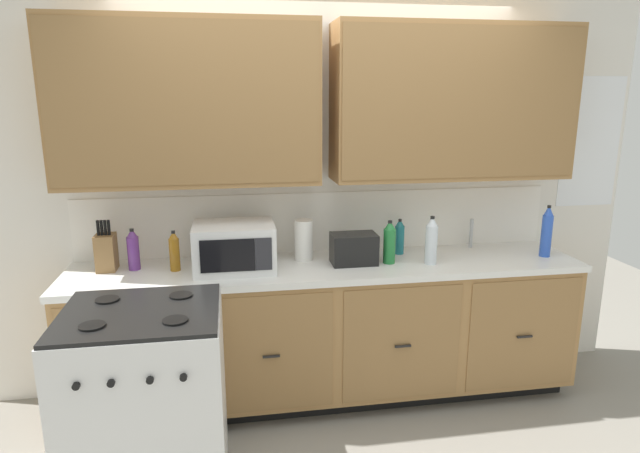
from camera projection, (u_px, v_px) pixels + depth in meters
ground_plane at (337, 423)px, 3.29m from camera, size 8.00×8.00×0.00m
wall_unit at (324, 139)px, 3.37m from camera, size 4.35×0.40×2.60m
counter_run at (329, 330)px, 3.47m from camera, size 3.18×0.64×0.92m
stove_range at (147, 398)px, 2.70m from camera, size 0.76×0.68×0.95m
microwave at (234, 247)px, 3.23m from camera, size 0.48×0.37×0.28m
toaster at (354, 249)px, 3.35m from camera, size 0.28×0.18×0.19m
knife_block at (106, 252)px, 3.22m from camera, size 0.11×0.14×0.31m
sink_faucet at (471, 233)px, 3.70m from camera, size 0.02×0.02×0.20m
paper_towel_roll at (304, 240)px, 3.42m from camera, size 0.12×0.12×0.26m
bottle_amber at (174, 251)px, 3.21m from camera, size 0.06×0.06×0.25m
bottle_teal at (399, 237)px, 3.55m from camera, size 0.06×0.06×0.23m
bottle_clear at (431, 241)px, 3.33m from camera, size 0.08×0.08×0.30m
bottle_violet at (133, 250)px, 3.23m from camera, size 0.07×0.07×0.25m
bottle_blue at (547, 232)px, 3.48m from camera, size 0.07×0.07×0.34m
bottle_green at (389, 242)px, 3.35m from camera, size 0.08×0.08×0.27m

